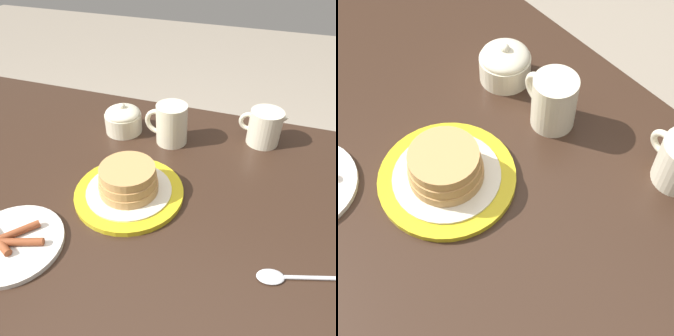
# 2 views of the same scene
# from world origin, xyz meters

# --- Properties ---
(dining_table) EXTENTS (1.41, 0.82, 0.74)m
(dining_table) POSITION_xyz_m (0.00, 0.00, 0.62)
(dining_table) COLOR #332116
(dining_table) RESTS_ON ground_plane
(pancake_plate) EXTENTS (0.23, 0.23, 0.07)m
(pancake_plate) POSITION_xyz_m (-0.02, -0.00, 0.77)
(pancake_plate) COLOR gold
(pancake_plate) RESTS_ON dining_table
(side_plate_bacon) EXTENTS (0.18, 0.18, 0.02)m
(side_plate_bacon) POSITION_xyz_m (0.13, 0.19, 0.75)
(side_plate_bacon) COLOR silver
(side_plate_bacon) RESTS_ON dining_table
(coffee_mug) EXTENTS (0.11, 0.08, 0.10)m
(coffee_mug) POSITION_xyz_m (-0.03, -0.22, 0.79)
(coffee_mug) COLOR beige
(coffee_mug) RESTS_ON dining_table
(creamer_pitcher) EXTENTS (0.12, 0.08, 0.10)m
(creamer_pitcher) POSITION_xyz_m (-0.26, -0.29, 0.79)
(creamer_pitcher) COLOR beige
(creamer_pitcher) RESTS_ON dining_table
(sugar_bowl) EXTENTS (0.10, 0.10, 0.08)m
(sugar_bowl) POSITION_xyz_m (0.10, -0.23, 0.78)
(sugar_bowl) COLOR beige
(sugar_bowl) RESTS_ON dining_table
(spoon) EXTENTS (0.16, 0.07, 0.01)m
(spoon) POSITION_xyz_m (-0.35, 0.10, 0.75)
(spoon) COLOR silver
(spoon) RESTS_ON dining_table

